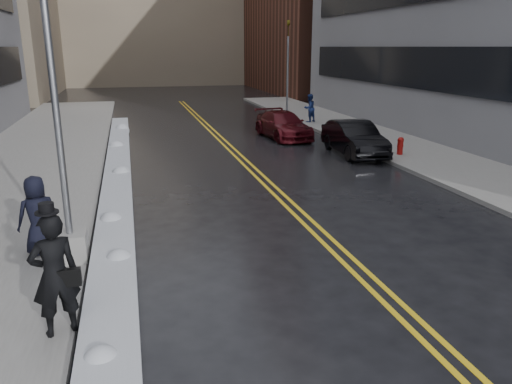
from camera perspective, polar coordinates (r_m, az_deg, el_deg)
ground at (r=9.74m, az=-1.26°, el=-11.20°), size 160.00×160.00×0.00m
sidewalk_west at (r=19.33m, az=-25.28°, el=1.47°), size 5.50×50.00×0.15m
sidewalk_east at (r=22.39m, az=18.29°, el=4.06°), size 4.00×50.00×0.15m
lane_line_left at (r=19.44m, az=-1.19°, el=2.91°), size 0.12×50.00×0.01m
lane_line_right at (r=19.51m, az=-0.33°, el=2.96°), size 0.12×50.00×0.01m
snow_ridge at (r=17.00m, az=-15.56°, el=0.92°), size 0.90×30.00×0.34m
lamppost at (r=10.70m, az=-21.46°, el=4.57°), size 0.65×0.65×7.62m
fire_hydrant at (r=21.79m, az=16.17°, el=5.19°), size 0.26×0.26×0.73m
traffic_signal at (r=34.08m, az=3.65°, el=14.40°), size 0.16×0.20×6.00m
pedestrian_fedora at (r=8.32m, az=-22.03°, el=-8.77°), size 0.84×0.69×1.99m
pedestrian_c at (r=11.68m, az=-23.66°, el=-2.46°), size 1.00×0.84×1.74m
pedestrian_east at (r=30.33m, az=6.12°, el=9.52°), size 1.00×0.92×1.66m
car_black at (r=21.88m, az=11.15°, el=6.04°), size 1.76×4.47×1.45m
car_maroon at (r=25.68m, az=3.11°, el=7.66°), size 2.24×4.71×1.33m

